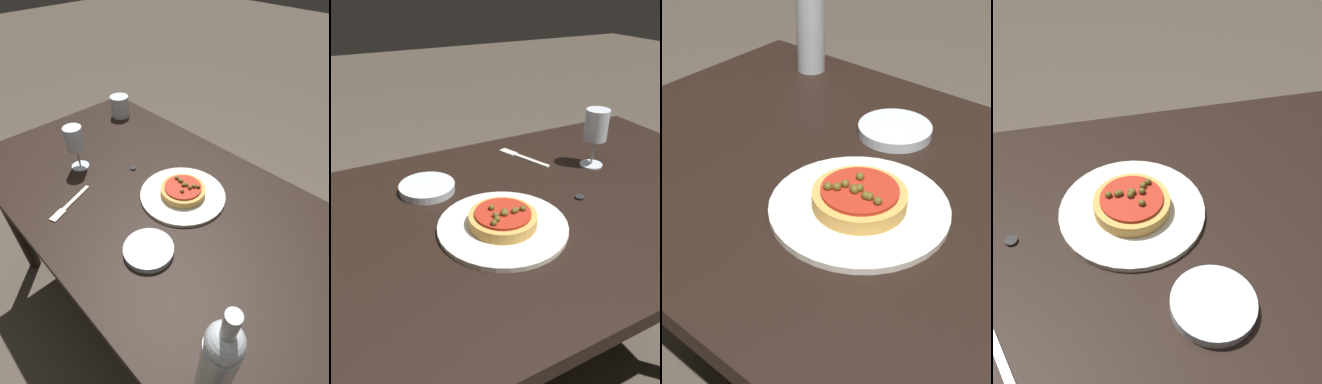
# 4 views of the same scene
# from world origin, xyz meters

# --- Properties ---
(dining_table) EXTENTS (1.43, 0.81, 0.76)m
(dining_table) POSITION_xyz_m (0.00, 0.00, 0.66)
(dining_table) COLOR black
(dining_table) RESTS_ON ground_plane
(dinner_plate) EXTENTS (0.29, 0.29, 0.01)m
(dinner_plate) POSITION_xyz_m (-0.08, -0.07, 0.77)
(dinner_plate) COLOR silver
(dinner_plate) RESTS_ON dining_table
(pizza) EXTENTS (0.15, 0.15, 0.04)m
(pizza) POSITION_xyz_m (-0.08, -0.07, 0.79)
(pizza) COLOR gold
(pizza) RESTS_ON dinner_plate
(side_bowl) EXTENTS (0.15, 0.15, 0.02)m
(side_bowl) POSITION_xyz_m (-0.17, 0.17, 0.77)
(side_bowl) COLOR silver
(side_bowl) RESTS_ON dining_table
(bottle_cap) EXTENTS (0.02, 0.02, 0.01)m
(bottle_cap) POSITION_xyz_m (0.16, -0.05, 0.76)
(bottle_cap) COLOR black
(bottle_cap) RESTS_ON dining_table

